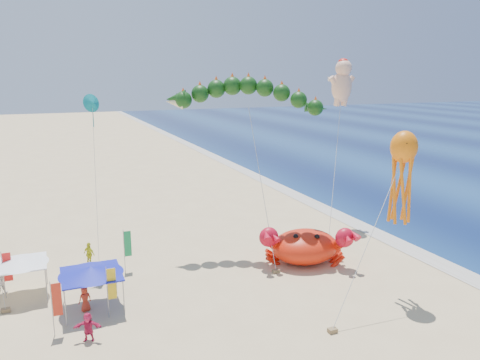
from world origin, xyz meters
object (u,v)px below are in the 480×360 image
Objects in this scene: dragon_kite at (246,100)px; canopy_blue at (91,271)px; crab_inflatable at (305,245)px; octopus_kite at (402,170)px; canopy_white at (20,261)px; cherub_kite at (342,81)px.

canopy_blue is at bearing -155.61° from dragon_kite.
canopy_blue is at bearing -175.41° from crab_inflatable.
dragon_kite is 1.26× the size of octopus_kite.
dragon_kite is 19.44m from canopy_white.
dragon_kite is at bearing -161.31° from cherub_kite.
crab_inflatable reaches higher than canopy_blue.
dragon_kite reaches higher than canopy_blue.
canopy_blue is at bearing -158.25° from cherub_kite.
crab_inflatable is 9.90m from octopus_kite.
octopus_kite reaches higher than crab_inflatable.
crab_inflatable is at bearing -135.16° from cherub_kite.
octopus_kite is 20.04m from canopy_blue.
crab_inflatable is 0.66× the size of octopus_kite.
canopy_blue is (-15.65, -1.26, 1.08)m from crab_inflatable.
canopy_blue is at bearing 163.82° from octopus_kite.
canopy_blue is 5.26m from canopy_white.
cherub_kite is 4.04× the size of canopy_blue.
dragon_kite is 3.51× the size of canopy_blue.
crab_inflatable reaches higher than canopy_white.
cherub_kite is 28.09m from canopy_blue.
cherub_kite is at bearing 12.48° from canopy_white.
octopus_kite is 24.78m from canopy_white.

